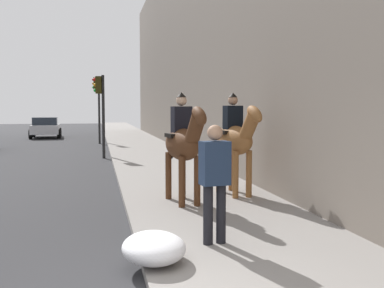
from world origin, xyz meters
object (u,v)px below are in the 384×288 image
object	(u,v)px
car_near_lane	(46,127)
traffic_light_far_curb	(97,99)
mounted_horse_near	(183,142)
mounted_horse_far	(235,138)
pedestrian_greeting	(215,176)
traffic_light_near_curb	(101,102)

from	to	relation	value
car_near_lane	traffic_light_far_curb	bearing A→B (deg)	-153.30
car_near_lane	traffic_light_far_curb	world-z (taller)	traffic_light_far_curb
mounted_horse_near	mounted_horse_far	world-z (taller)	mounted_horse_far
mounted_horse_near	car_near_lane	distance (m)	24.91
pedestrian_greeting	car_near_lane	distance (m)	27.70
mounted_horse_far	car_near_lane	size ratio (longest dim) A/B	0.56
car_near_lane	pedestrian_greeting	bearing A→B (deg)	-172.05
pedestrian_greeting	car_near_lane	bearing A→B (deg)	2.28
car_near_lane	mounted_horse_near	bearing A→B (deg)	-170.62
car_near_lane	traffic_light_near_curb	size ratio (longest dim) A/B	1.20
mounted_horse_near	car_near_lane	xyz separation A→B (m)	(24.34, 5.25, -0.61)
pedestrian_greeting	traffic_light_far_curb	xyz separation A→B (m)	(20.91, 1.60, 1.50)
car_near_lane	traffic_light_near_curb	bearing A→B (deg)	-168.31
mounted_horse_far	car_near_lane	xyz separation A→B (m)	(23.68, 6.54, -0.63)
pedestrian_greeting	traffic_light_far_curb	size ratio (longest dim) A/B	0.44
traffic_light_near_curb	traffic_light_far_curb	size ratio (longest dim) A/B	0.88
pedestrian_greeting	traffic_light_far_curb	distance (m)	21.02
mounted_horse_near	traffic_light_far_curb	distance (m)	18.15
mounted_horse_far	traffic_light_near_curb	world-z (taller)	traffic_light_near_curb
mounted_horse_far	traffic_light_near_curb	xyz separation A→B (m)	(9.38, 2.85, 0.92)
mounted_horse_near	car_near_lane	size ratio (longest dim) A/B	0.56
mounted_horse_near	pedestrian_greeting	size ratio (longest dim) A/B	1.33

